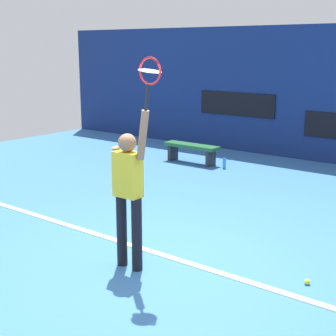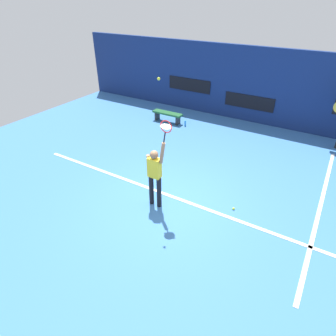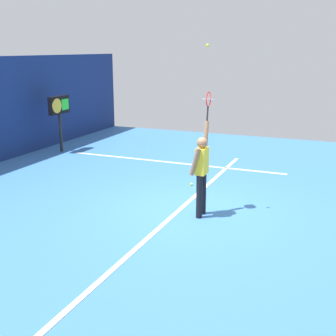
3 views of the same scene
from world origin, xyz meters
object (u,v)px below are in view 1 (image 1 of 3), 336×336
Objects in this scene: tennis_player at (129,189)px; court_bench at (191,149)px; water_bottle at (224,163)px; spare_ball at (307,282)px; tennis_racket at (150,74)px.

tennis_player is 6.02m from court_bench.
water_bottle is at bearing 0.00° from court_bench.
tennis_player is 29.26× the size of spare_ball.
tennis_racket is at bearing -0.70° from tennis_player.
tennis_racket is at bearing -58.97° from court_bench.
court_bench is 6.48m from spare_ball.
water_bottle is (-2.26, 5.28, -2.27)m from tennis_racket.
tennis_player is 1.42m from tennis_racket.
tennis_player reaches higher than court_bench.
court_bench is (-3.18, 5.28, -2.05)m from tennis_racket.
tennis_racket is 2.99m from spare_ball.
tennis_player is 3.20× the size of tennis_racket.
tennis_player is at bearing -155.07° from spare_ball.
court_bench is at bearing 137.50° from spare_ball.
water_bottle is at bearing 131.38° from spare_ball.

